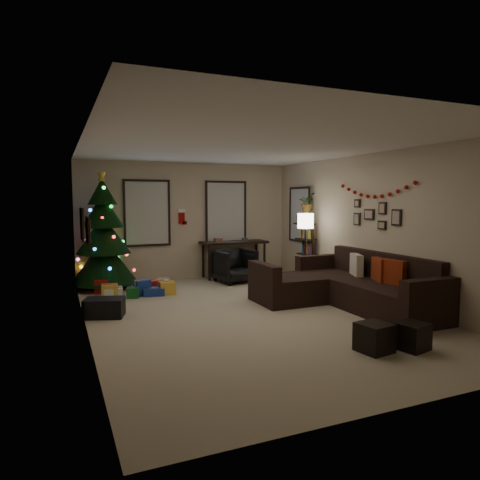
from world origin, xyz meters
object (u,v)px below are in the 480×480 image
at_px(desk, 234,245).
at_px(desk_chair, 234,266).
at_px(christmas_tree, 103,239).
at_px(sofa, 347,288).
at_px(bookshelf, 308,249).

bearing_deg(desk, desk_chair, -111.34).
height_order(desk, desk_chair, desk).
bearing_deg(christmas_tree, sofa, -40.51).
distance_m(sofa, desk_chair, 2.92).
bearing_deg(bookshelf, desk_chair, 156.33).
bearing_deg(sofa, desk, 102.40).
height_order(christmas_tree, desk, christmas_tree).
xyz_separation_m(christmas_tree, desk_chair, (2.75, -0.46, -0.66)).
distance_m(sofa, bookshelf, 2.19).
bearing_deg(sofa, desk_chair, 110.02).
bearing_deg(sofa, christmas_tree, 139.49).
bearing_deg(desk_chair, christmas_tree, 160.94).
relative_size(sofa, bookshelf, 1.99).
height_order(christmas_tree, bookshelf, christmas_tree).
xyz_separation_m(sofa, bookshelf, (0.50, 2.09, 0.44)).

